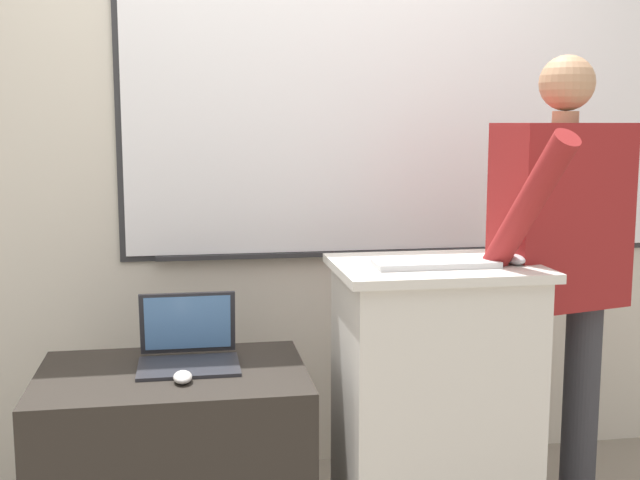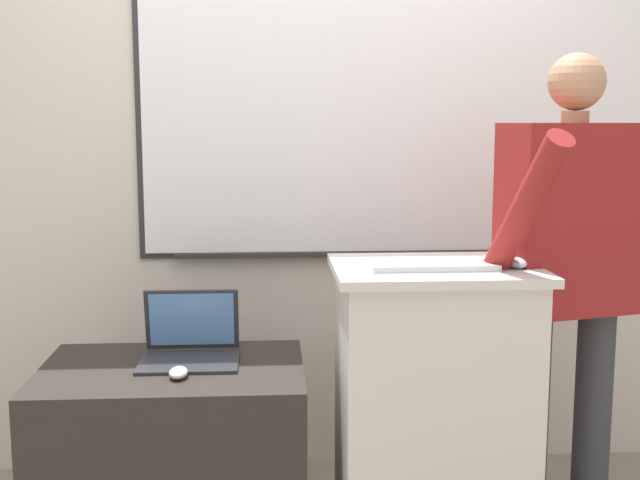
# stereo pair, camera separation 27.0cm
# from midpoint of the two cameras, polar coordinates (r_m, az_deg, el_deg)

# --- Properties ---
(back_wall) EXTENTS (6.40, 0.17, 2.96)m
(back_wall) POSITION_cam_midpoint_polar(r_m,az_deg,el_deg) (3.46, -4.23, 7.92)
(back_wall) COLOR beige
(back_wall) RESTS_ON ground_plane
(lectern_podium) EXTENTS (0.67, 0.53, 1.04)m
(lectern_podium) POSITION_cam_midpoint_polar(r_m,az_deg,el_deg) (2.82, 5.23, -12.09)
(lectern_podium) COLOR beige
(lectern_podium) RESTS_ON ground_plane
(side_desk) EXTENTS (0.88, 0.61, 0.69)m
(side_desk) POSITION_cam_midpoint_polar(r_m,az_deg,el_deg) (2.87, -13.07, -15.73)
(side_desk) COLOR #28231E
(side_desk) RESTS_ON ground_plane
(person_presenter) EXTENTS (0.65, 0.65, 1.73)m
(person_presenter) POSITION_cam_midpoint_polar(r_m,az_deg,el_deg) (2.90, 14.18, -1.61)
(person_presenter) COLOR #333338
(person_presenter) RESTS_ON ground_plane
(laptop) EXTENTS (0.34, 0.29, 0.23)m
(laptop) POSITION_cam_midpoint_polar(r_m,az_deg,el_deg) (2.82, -12.10, -7.19)
(laptop) COLOR #28282D
(laptop) RESTS_ON side_desk
(wireless_keyboard) EXTENTS (0.41, 0.14, 0.02)m
(wireless_keyboard) POSITION_cam_midpoint_polar(r_m,az_deg,el_deg) (2.61, 5.33, -1.73)
(wireless_keyboard) COLOR silver
(wireless_keyboard) RESTS_ON lectern_podium
(computer_mouse_by_laptop) EXTENTS (0.06, 0.10, 0.03)m
(computer_mouse_by_laptop) POSITION_cam_midpoint_polar(r_m,az_deg,el_deg) (2.62, -12.71, -9.53)
(computer_mouse_by_laptop) COLOR silver
(computer_mouse_by_laptop) RESTS_ON side_desk
(computer_mouse_by_keyboard) EXTENTS (0.06, 0.10, 0.03)m
(computer_mouse_by_keyboard) POSITION_cam_midpoint_polar(r_m,az_deg,el_deg) (2.69, 10.95, -1.38)
(computer_mouse_by_keyboard) COLOR #BCBCC1
(computer_mouse_by_keyboard) RESTS_ON lectern_podium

